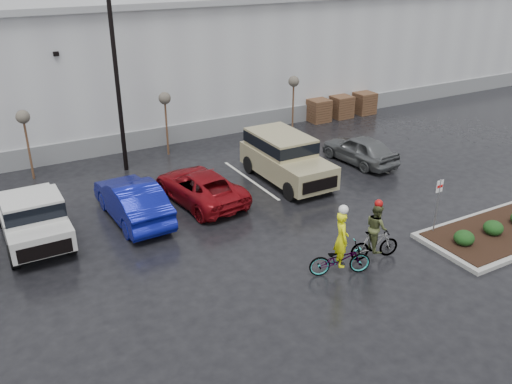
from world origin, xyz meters
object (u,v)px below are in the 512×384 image
pickup_white (31,213)px  car_grey (360,149)px  cyclist_hivis (340,253)px  car_red (200,186)px  pallet_stack_b (341,107)px  car_blue (132,200)px  fire_lane_sign (438,200)px  lamppost (114,47)px  pallet_stack_a (318,110)px  cyclist_olive (375,237)px  suv_tan (287,159)px  sapling_mid (165,102)px  pallet_stack_c (364,103)px  sapling_west (24,121)px  sapling_east (294,84)px

pickup_white → car_grey: pickup_white is taller
cyclist_hivis → car_red: bearing=32.8°
pallet_stack_b → car_blue: (-15.48, -7.14, 0.11)m
pallet_stack_b → car_red: bearing=-151.1°
fire_lane_sign → car_blue: bearing=143.7°
lamppost → car_red: size_ratio=1.92×
pallet_stack_a → cyclist_olive: size_ratio=0.62×
pickup_white → suv_tan: bearing=-0.4°
pallet_stack_a → car_grey: bearing=-109.1°
sapling_mid → car_blue: bearing=-121.6°
pallet_stack_c → pallet_stack_b: bearing=180.0°
car_grey → pickup_white: bearing=-4.9°
sapling_west → car_blue: bearing=-66.1°
cyclist_hivis → pallet_stack_b: bearing=-17.6°
sapling_east → suv_tan: bearing=-125.0°
pallet_stack_b → pallet_stack_c: bearing=0.0°
cyclist_hivis → fire_lane_sign: bearing=-65.3°
pallet_stack_a → fire_lane_sign: 14.60m
cyclist_hivis → cyclist_olive: bearing=-63.0°
suv_tan → cyclist_olive: 7.16m
car_blue → suv_tan: size_ratio=0.94×
lamppost → suv_tan: (5.88, -4.89, -4.66)m
pickup_white → cyclist_hivis: (8.12, -7.35, -0.23)m
sapling_mid → car_red: (-0.88, -5.96, -2.06)m
lamppost → sapling_east: lamppost is taller
sapling_mid → fire_lane_sign: 13.92m
pallet_stack_b → pickup_white: 20.25m
pallet_stack_c → fire_lane_sign: (-8.20, -13.80, 0.73)m
fire_lane_sign → cyclist_olive: size_ratio=1.01×
pallet_stack_b → car_blue: car_blue is taller
lamppost → sapling_mid: lamppost is taller
pallet_stack_a → cyclist_olive: 15.93m
pickup_white → car_blue: pickup_white is taller
sapling_west → car_blue: size_ratio=0.67×
suv_tan → cyclist_hivis: cyclist_hivis is taller
fire_lane_sign → suv_tan: (-1.92, 6.91, -0.38)m
sapling_mid → car_grey: 9.77m
fire_lane_sign → car_grey: size_ratio=0.54×
pallet_stack_b → suv_tan: size_ratio=0.26×
car_red → cyclist_olive: bearing=108.0°
suv_tan → cyclist_olive: bearing=-98.2°
pallet_stack_c → suv_tan: 12.25m
sapling_west → fire_lane_sign: bearing=-47.3°
sapling_west → pickup_white: sapling_west is taller
pallet_stack_c → pickup_white: 21.95m
car_blue → pallet_stack_a: bearing=-154.7°
car_grey → cyclist_olive: 9.00m
suv_tan → sapling_east: bearing=55.0°
car_grey → cyclist_hivis: bearing=41.9°
pallet_stack_b → car_red: (-12.58, -6.96, -0.01)m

